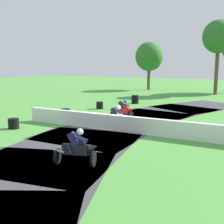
# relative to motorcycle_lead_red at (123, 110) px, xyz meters

# --- Properties ---
(ground_plane) EXTENTS (120.00, 120.00, 0.00)m
(ground_plane) POSITION_rel_motorcycle_lead_red_xyz_m (0.60, -3.32, -0.65)
(ground_plane) COLOR #4C933D
(track_asphalt) EXTENTS (10.67, 33.15, 0.01)m
(track_asphalt) POSITION_rel_motorcycle_lead_red_xyz_m (1.92, -3.24, -0.64)
(track_asphalt) COLOR #3D3D42
(track_asphalt) RESTS_ON ground
(safety_barrier) EXTENTS (21.02, 1.42, 0.90)m
(safety_barrier) POSITION_rel_motorcycle_lead_red_xyz_m (5.67, -3.04, -0.20)
(safety_barrier) COLOR white
(safety_barrier) RESTS_ON ground
(motorcycle_lead_red) EXTENTS (1.68, 0.80, 1.43)m
(motorcycle_lead_red) POSITION_rel_motorcycle_lead_red_xyz_m (0.00, 0.00, 0.00)
(motorcycle_lead_red) COLOR black
(motorcycle_lead_red) RESTS_ON ground
(motorcycle_chase_white) EXTENTS (1.68, 0.86, 1.43)m
(motorcycle_chase_white) POSITION_rel_motorcycle_lead_red_xyz_m (1.13, -2.83, 0.01)
(motorcycle_chase_white) COLOR black
(motorcycle_chase_white) RESTS_ON ground
(motorcycle_trailing_black) EXTENTS (1.68, 1.17, 1.43)m
(motorcycle_trailing_black) POSITION_rel_motorcycle_lead_red_xyz_m (2.93, -8.79, 0.00)
(motorcycle_trailing_black) COLOR black
(motorcycle_trailing_black) RESTS_ON ground
(tire_stack_near) EXTENTS (0.68, 0.68, 0.80)m
(tire_stack_near) POSITION_rel_motorcycle_lead_red_xyz_m (-2.86, 7.47, -0.25)
(tire_stack_near) COLOR black
(tire_stack_near) RESTS_ON ground
(tire_stack_mid_a) EXTENTS (0.58, 0.58, 0.60)m
(tire_stack_mid_a) POSITION_rel_motorcycle_lead_red_xyz_m (-3.92, 2.97, -0.35)
(tire_stack_mid_a) COLOR black
(tire_stack_mid_a) RESTS_ON ground
(tire_stack_mid_b) EXTENTS (0.64, 0.64, 0.60)m
(tire_stack_mid_b) POSITION_rel_motorcycle_lead_red_xyz_m (-3.87, -1.52, -0.35)
(tire_stack_mid_b) COLOR black
(tire_stack_mid_b) RESTS_ON ground
(tire_stack_far) EXTENTS (0.62, 0.62, 0.60)m
(tire_stack_far) POSITION_rel_motorcycle_lead_red_xyz_m (-4.05, -5.91, -0.35)
(tire_stack_far) COLOR black
(tire_stack_far) RESTS_ON ground
(tree_far_right) EXTENTS (4.01, 4.01, 6.94)m
(tree_far_right) POSITION_rel_motorcycle_lead_red_xyz_m (-7.98, 22.11, 4.16)
(tree_far_right) COLOR brown
(tree_far_right) RESTS_ON ground
(tree_mid_rise) EXTENTS (3.80, 3.80, 9.03)m
(tree_mid_rise) POSITION_rel_motorcycle_lead_red_xyz_m (1.96, 20.06, 6.31)
(tree_mid_rise) COLOR brown
(tree_mid_rise) RESTS_ON ground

